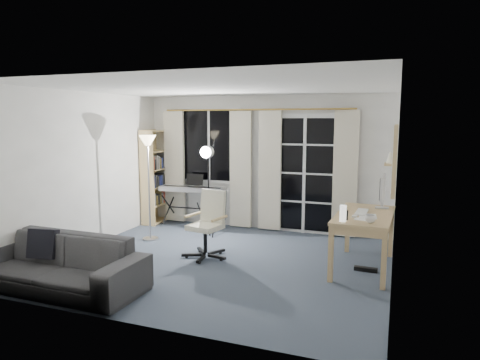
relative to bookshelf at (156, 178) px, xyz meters
name	(u,v)px	position (x,y,z in m)	size (l,w,h in m)	color
floor	(221,262)	(2.12, -1.80, -0.86)	(4.50, 4.00, 0.02)	#3B4356
window	(210,145)	(1.07, 0.17, 0.65)	(1.20, 0.08, 1.40)	white
french_door	(305,175)	(2.87, 0.17, 0.18)	(1.32, 0.09, 2.11)	white
curtains	(254,169)	(1.98, 0.08, 0.25)	(3.60, 0.07, 2.13)	gold
bookshelf	(156,178)	(0.00, 0.00, 0.00)	(0.32, 0.84, 1.78)	tan
torchiere_lamp	(148,156)	(0.58, -1.17, 0.54)	(0.36, 0.36, 1.73)	#B2B2B7
keyboard_piano	(193,190)	(0.84, -0.10, -0.16)	(1.27, 0.65, 0.91)	black
studio_light	(207,163)	(1.40, -0.65, 0.42)	(0.28, 0.31, 1.58)	black
office_chair	(210,218)	(1.86, -1.59, -0.28)	(0.67, 0.66, 0.96)	black
desk	(364,221)	(4.00, -1.38, -0.19)	(0.75, 1.42, 0.75)	tan
monitor	(383,188)	(4.20, -0.93, 0.18)	(0.18, 0.54, 0.47)	silver
desk_clutter	(357,229)	(3.93, -1.61, -0.26)	(0.46, 0.84, 0.94)	white
mug	(370,218)	(4.10, -1.88, -0.04)	(0.12, 0.10, 0.12)	silver
wall_mirror	(395,159)	(4.34, -2.15, 0.70)	(0.04, 0.94, 0.74)	tan
framed_print	(396,149)	(4.35, -1.25, 0.75)	(0.03, 0.42, 0.32)	tan
wall_shelf	(391,160)	(4.28, -0.75, 0.56)	(0.16, 0.30, 0.18)	tan
sofa	(56,255)	(0.69, -3.35, -0.44)	(2.11, 0.63, 0.82)	#2C2C2E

